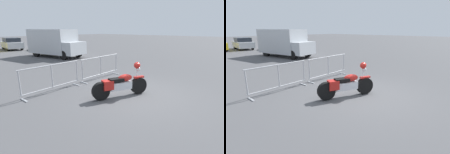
% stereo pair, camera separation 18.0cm
% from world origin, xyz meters
% --- Properties ---
extents(ground_plane, '(120.00, 120.00, 0.00)m').
position_xyz_m(ground_plane, '(0.00, 0.00, 0.00)').
color(ground_plane, '#4C4C4F').
extents(motorcycle, '(1.99, 1.04, 1.20)m').
position_xyz_m(motorcycle, '(-0.52, 0.33, 0.46)').
color(motorcycle, black).
rests_on(motorcycle, ground).
extents(crowd_barrier_near, '(2.45, 0.47, 1.07)m').
position_xyz_m(crowd_barrier_near, '(-1.83, 2.57, 0.56)').
color(crowd_barrier_near, '#9EA0A5').
rests_on(crowd_barrier_near, ground).
extents(crowd_barrier_far, '(2.45, 0.47, 1.07)m').
position_xyz_m(crowd_barrier_far, '(0.80, 2.57, 0.56)').
color(crowd_barrier_far, '#9EA0A5').
rests_on(crowd_barrier_far, ground).
extents(delivery_van, '(2.80, 5.27, 2.31)m').
position_xyz_m(delivery_van, '(3.16, 10.39, 1.24)').
color(delivery_van, '#B2B7BC').
rests_on(delivery_van, ground).
extents(parked_car_silver, '(2.17, 4.20, 1.36)m').
position_xyz_m(parked_car_silver, '(2.88, 19.10, 0.69)').
color(parked_car_silver, '#B7BABF').
rests_on(parked_car_silver, ground).
extents(planter_island, '(3.35, 3.35, 1.18)m').
position_xyz_m(planter_island, '(5.11, 16.47, 0.42)').
color(planter_island, '#ADA89E').
rests_on(planter_island, ground).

